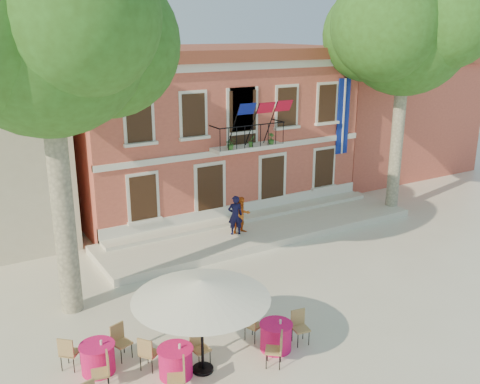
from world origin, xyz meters
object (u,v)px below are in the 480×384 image
Objects in this scene: plane_tree_east at (406,31)px; pedestrian_navy at (235,215)px; plane_tree_west at (45,35)px; pedestrian_orange at (242,215)px; cafe_table_0 at (176,361)px; patio_umbrella at (201,290)px; cafe_table_1 at (276,335)px; cafe_table_3 at (98,357)px.

plane_tree_east reaches higher than pedestrian_navy.
plane_tree_west is at bearing -173.97° from plane_tree_east.
cafe_table_0 is (-6.10, -6.89, -0.63)m from pedestrian_orange.
patio_umbrella is 8.77m from pedestrian_navy.
plane_tree_west is 15.49m from plane_tree_east.
pedestrian_navy is 0.88× the size of cafe_table_0.
plane_tree_east is at bearing 30.54° from cafe_table_1.
cafe_table_0 is (-14.04, -6.30, -7.78)m from plane_tree_east.
pedestrian_navy is (-8.27, 0.57, -7.09)m from plane_tree_east.
patio_umbrella is 2.08× the size of pedestrian_navy.
plane_tree_east is at bearing 24.16° from cafe_table_0.
patio_umbrella is 1.84× the size of cafe_table_1.
patio_umbrella reaches higher than cafe_table_0.
plane_tree_west is 10.25m from pedestrian_navy.
pedestrian_orange is (7.46, 2.22, -7.08)m from plane_tree_west.
pedestrian_orange is at bearing 48.49° from cafe_table_0.
cafe_table_3 is (-15.65, -5.14, -7.78)m from plane_tree_east.
pedestrian_orange is at bearing 175.75° from plane_tree_east.
cafe_table_1 is at bearing 85.39° from pedestrian_navy.
cafe_table_3 is at bearing 55.61° from pedestrian_navy.
pedestrian_orange is at bearing 16.56° from plane_tree_west.
pedestrian_navy is at bearing 49.97° from cafe_table_0.
pedestrian_navy is at bearing -174.71° from pedestrian_orange.
plane_tree_west is 0.99× the size of plane_tree_east.
plane_tree_west is 10.52m from pedestrian_orange.
pedestrian_navy reaches higher than cafe_table_3.
pedestrian_navy is (5.11, 7.04, -1.15)m from patio_umbrella.
cafe_table_3 is (-4.40, 1.49, 0.00)m from cafe_table_1.
pedestrian_navy is at bearing 176.02° from plane_tree_east.
plane_tree_west is at bearing 86.01° from cafe_table_3.
cafe_table_0 is at bearing -73.75° from plane_tree_west.
pedestrian_orange is at bearing 52.42° from patio_umbrella.
patio_umbrella is 1.86× the size of cafe_table_3.
pedestrian_navy reaches higher than cafe_table_0.
patio_umbrella is (2.03, -4.84, -5.87)m from plane_tree_west.
cafe_table_3 is at bearing 149.79° from patio_umbrella.
plane_tree_west reaches higher than patio_umbrella.
pedestrian_navy is 0.89× the size of cafe_table_1.
plane_tree_west is 9.12m from cafe_table_0.
patio_umbrella is at bearing -13.95° from cafe_table_0.
pedestrian_navy is at bearing 54.04° from patio_umbrella.
cafe_table_0 and cafe_table_1 have the same top height.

